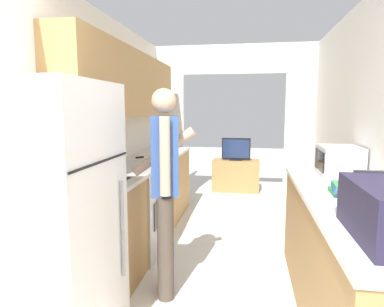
# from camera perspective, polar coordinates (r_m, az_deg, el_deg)

# --- Properties ---
(wall_left) EXTENTS (0.38, 6.71, 2.50)m
(wall_left) POSITION_cam_1_polar(r_m,az_deg,el_deg) (3.45, -15.78, 6.37)
(wall_left) COLOR white
(wall_left) RESTS_ON ground_plane
(wall_far_with_doorway) EXTENTS (2.91, 0.06, 2.50)m
(wall_far_with_doorway) POSITION_cam_1_polar(r_m,az_deg,el_deg) (5.52, 6.87, 6.69)
(wall_far_with_doorway) COLOR white
(wall_far_with_doorway) RESTS_ON ground_plane
(counter_left) EXTENTS (0.62, 2.91, 0.92)m
(counter_left) POSITION_cam_1_polar(r_m,az_deg,el_deg) (4.18, -7.72, -7.12)
(counter_left) COLOR #B2844C
(counter_left) RESTS_ON ground_plane
(counter_right) EXTENTS (0.62, 2.34, 0.92)m
(counter_right) POSITION_cam_1_polar(r_m,az_deg,el_deg) (2.70, 24.51, -16.20)
(counter_right) COLOR #B2844C
(counter_right) RESTS_ON ground_plane
(refrigerator) EXTENTS (0.70, 0.80, 1.68)m
(refrigerator) POSITION_cam_1_polar(r_m,az_deg,el_deg) (2.31, -22.18, -10.09)
(refrigerator) COLOR white
(refrigerator) RESTS_ON ground_plane
(range_oven) EXTENTS (0.66, 0.79, 1.06)m
(range_oven) POSITION_cam_1_polar(r_m,az_deg,el_deg) (3.73, -9.90, -8.94)
(range_oven) COLOR #B7B7BC
(range_oven) RESTS_ON ground_plane
(person) EXTENTS (0.53, 0.44, 1.67)m
(person) POSITION_cam_1_polar(r_m,az_deg,el_deg) (2.74, -4.58, -5.54)
(person) COLOR #4C4238
(person) RESTS_ON ground_plane
(microwave) EXTENTS (0.34, 0.45, 0.26)m
(microwave) POSITION_cam_1_polar(r_m,az_deg,el_deg) (3.35, 23.30, -1.11)
(microwave) COLOR white
(microwave) RESTS_ON counter_right
(book_stack) EXTENTS (0.26, 0.33, 0.08)m
(book_stack) POSITION_cam_1_polar(r_m,az_deg,el_deg) (2.63, 24.58, -5.44)
(book_stack) COLOR #33894C
(book_stack) RESTS_ON counter_right
(tv_cabinet) EXTENTS (0.84, 0.42, 0.58)m
(tv_cabinet) POSITION_cam_1_polar(r_m,az_deg,el_deg) (6.35, 7.30, -3.64)
(tv_cabinet) COLOR #B2844C
(tv_cabinet) RESTS_ON ground_plane
(television) EXTENTS (0.51, 0.16, 0.40)m
(television) POSITION_cam_1_polar(r_m,az_deg,el_deg) (6.23, 7.36, 0.68)
(television) COLOR black
(television) RESTS_ON tv_cabinet
(knife) EXTENTS (0.14, 0.30, 0.02)m
(knife) POSITION_cam_1_polar(r_m,az_deg,el_deg) (4.23, -8.49, -0.56)
(knife) COLOR #B7B7BC
(knife) RESTS_ON counter_left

